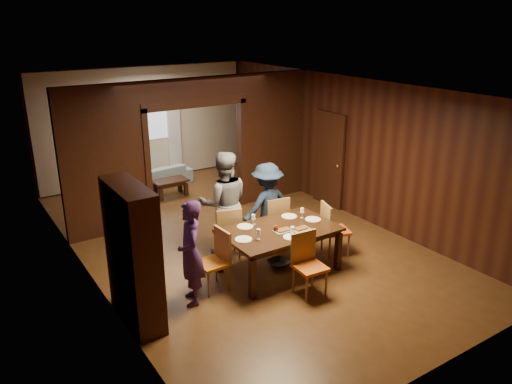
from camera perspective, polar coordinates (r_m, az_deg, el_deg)
floor at (r=9.62m, az=-2.21°, el=-5.43°), size 9.00×9.00×0.00m
ceiling at (r=8.80m, az=-2.46°, el=11.95°), size 5.50×9.00×0.02m
room_walls at (r=10.70m, az=-7.56°, el=5.57°), size 5.52×9.01×2.90m
person_purple at (r=7.36m, az=-7.46°, el=-6.94°), size 0.54×0.67×1.60m
person_grey at (r=8.78m, az=-3.70°, el=-1.32°), size 1.11×1.00×1.88m
person_navy at (r=9.07m, az=1.27°, el=-1.55°), size 1.06×0.65×1.59m
sofa at (r=12.76m, az=-11.28°, el=1.82°), size 1.79×0.85×0.51m
serving_bowl at (r=8.32m, az=2.67°, el=-3.51°), size 0.37×0.37×0.09m
dining_table at (r=8.36m, az=2.67°, el=-6.61°), size 1.87×1.16×0.76m
coffee_table at (r=11.98m, az=-9.75°, el=0.48°), size 0.80×0.50×0.40m
chair_left at (r=7.78m, az=-5.04°, el=-7.89°), size 0.46×0.46×0.97m
chair_right at (r=8.98m, az=9.11°, el=-4.18°), size 0.56×0.56×0.97m
chair_far_l at (r=8.77m, az=-3.35°, el=-4.54°), size 0.55×0.55×0.97m
chair_far_r at (r=9.24m, az=2.04°, el=-3.23°), size 0.51×0.51×0.97m
chair_near at (r=7.68m, az=6.21°, el=-8.35°), size 0.47×0.47×0.97m
hutch at (r=7.01m, az=-13.88°, el=-7.00°), size 0.40×1.20×2.00m
door_right at (r=11.15m, az=8.36°, el=3.68°), size 0.06×0.90×2.10m
window_far at (r=12.96m, az=-12.61°, el=8.61°), size 1.20×0.03×1.30m
curtain_left at (r=12.77m, az=-15.54°, el=6.14°), size 0.35×0.06×2.40m
curtain_right at (r=13.29m, az=-9.38°, el=7.10°), size 0.35×0.06×2.40m
plate_left at (r=7.81m, az=-1.44°, el=-5.43°), size 0.27×0.27×0.01m
plate_far_l at (r=8.26m, az=-1.26°, el=-3.96°), size 0.27×0.27×0.01m
plate_far_r at (r=8.69m, az=3.81°, el=-2.78°), size 0.27×0.27×0.01m
plate_right at (r=8.60m, az=6.53°, el=-3.12°), size 0.27×0.27×0.01m
plate_near at (r=7.90m, az=4.08°, el=-5.16°), size 0.27×0.27×0.01m
platter_a at (r=8.10m, az=3.08°, el=-4.40°), size 0.30×0.20×0.04m
platter_b at (r=8.18m, az=5.16°, el=-4.20°), size 0.30×0.20×0.04m
wineglass_left at (r=7.77m, az=0.28°, el=-4.87°), size 0.08×0.08×0.18m
wineglass_far at (r=8.32m, az=-0.31°, el=-3.16°), size 0.08×0.08×0.18m
wineglass_right at (r=8.62m, az=5.29°, el=-2.40°), size 0.08×0.08×0.18m
tumbler at (r=7.97m, az=4.16°, el=-4.44°), size 0.07×0.07×0.14m
condiment_jar at (r=8.07m, az=2.29°, el=-4.18°), size 0.08×0.08×0.11m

